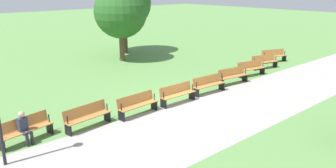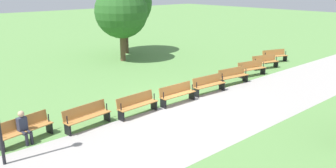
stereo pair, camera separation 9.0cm
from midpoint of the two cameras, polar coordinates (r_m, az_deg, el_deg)
ground_plane at (r=16.04m, az=1.55°, el=-3.29°), size 120.00×120.00×0.00m
path_paving at (r=14.65m, az=7.35°, el=-5.38°), size 37.11×4.54×0.01m
bench_0 at (r=25.62m, az=17.29°, el=4.61°), size 2.01×1.06×0.89m
bench_1 at (r=23.46m, az=15.81°, el=3.69°), size 2.02×0.95×0.89m
bench_2 at (r=21.37m, az=13.67°, el=2.64°), size 2.02×0.84×0.89m
bench_3 at (r=19.38m, az=10.71°, el=1.42°), size 2.01×0.72×0.89m
bench_4 at (r=17.55m, az=6.69°, el=0.01°), size 1.99×0.60×0.89m
bench_5 at (r=15.93m, az=1.39°, el=-1.60°), size 1.96×0.47×0.89m
bench_6 at (r=14.60m, az=-5.38°, el=-3.38°), size 1.99×0.60×0.89m
bench_7 at (r=13.66m, az=-13.66°, el=-5.24°), size 2.01×0.72×0.89m
bench_8 at (r=13.18m, az=-23.12°, el=-6.96°), size 2.02×0.84×0.89m
person_seated at (r=12.96m, az=-23.26°, el=-6.63°), size 0.40×0.56×1.20m
tree_0 at (r=24.69m, az=-8.10°, el=11.95°), size 3.78×3.78×5.44m
tree_1 at (r=27.55m, az=-7.57°, el=13.45°), size 4.34×4.34×6.21m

